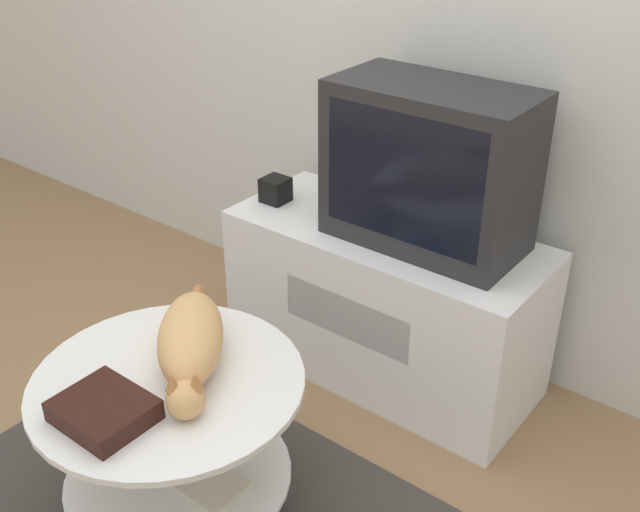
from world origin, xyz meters
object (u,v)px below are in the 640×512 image
tv (429,167)px  cat (190,341)px  speaker (275,190)px  dvd_box (104,411)px

tv → cat: (-0.19, -0.86, -0.26)m
speaker → cat: (0.39, -0.79, -0.05)m
speaker → cat: 0.88m
cat → speaker: bearing=163.4°
tv → cat: bearing=-102.4°
speaker → dvd_box: size_ratio=0.41×
dvd_box → cat: cat is taller
speaker → dvd_box: bearing=-70.2°
tv → cat: 0.91m
dvd_box → cat: 0.29m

